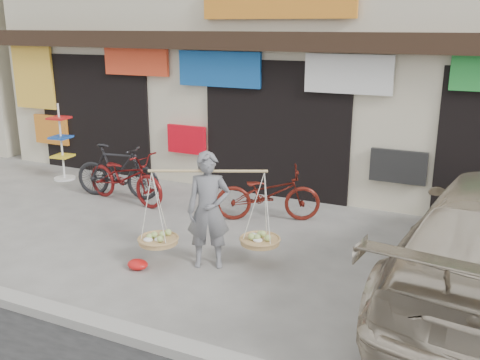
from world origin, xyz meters
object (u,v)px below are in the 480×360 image
at_px(street_vendor, 209,215).
at_px(bike_0, 125,177).
at_px(bike_2, 268,194).
at_px(display_rack, 62,149).
at_px(bike_1, 117,171).

xyz_separation_m(street_vendor, bike_0, (-2.85, 1.84, -0.27)).
relative_size(street_vendor, bike_2, 1.02).
relative_size(bike_2, display_rack, 1.08).
bearing_deg(bike_1, street_vendor, -130.90).
height_order(street_vendor, display_rack, display_rack).
xyz_separation_m(bike_0, bike_2, (2.89, 0.26, -0.03)).
bearing_deg(bike_0, street_vendor, -113.75).
distance_m(bike_1, display_rack, 2.01).
bearing_deg(bike_1, bike_2, -96.77).
distance_m(bike_1, bike_2, 3.20).
distance_m(bike_0, bike_2, 2.90).
bearing_deg(bike_2, street_vendor, 154.74).
bearing_deg(street_vendor, bike_2, 64.28).
relative_size(bike_0, display_rack, 1.14).
bearing_deg(bike_0, bike_1, 71.64).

